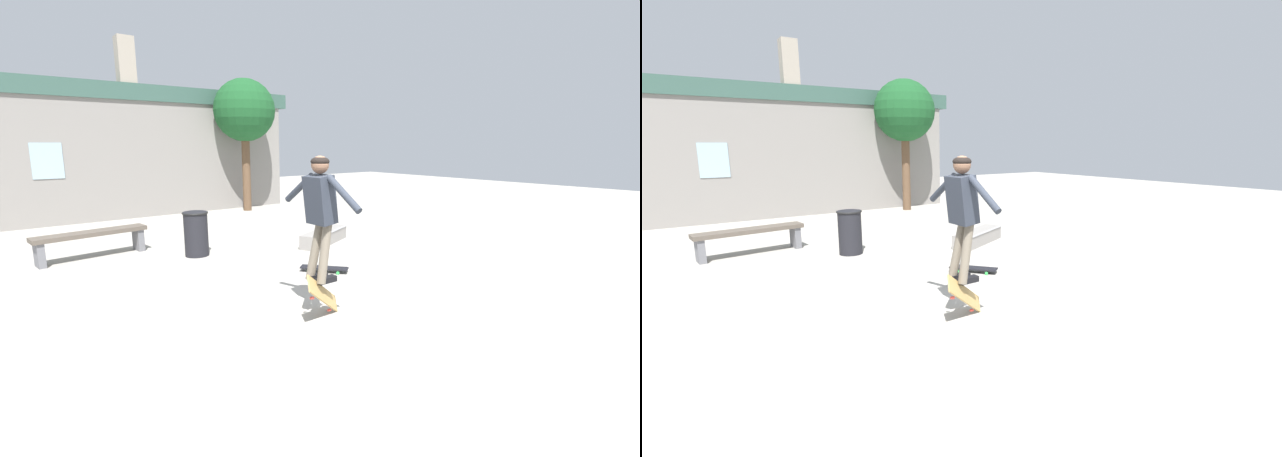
% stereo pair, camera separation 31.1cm
% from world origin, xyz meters
% --- Properties ---
extents(ground_plane, '(40.00, 40.00, 0.00)m').
position_xyz_m(ground_plane, '(0.00, 0.00, 0.00)').
color(ground_plane, '#A39E93').
extents(building_backdrop, '(10.78, 0.52, 4.95)m').
position_xyz_m(building_backdrop, '(0.00, 9.75, 1.97)').
color(building_backdrop, gray).
rests_on(building_backdrop, ground_plane).
extents(tree_right, '(1.89, 1.89, 4.06)m').
position_xyz_m(tree_right, '(3.47, 8.89, 3.07)').
color(tree_right, brown).
rests_on(tree_right, ground_plane).
extents(park_bench, '(1.99, 0.62, 0.51)m').
position_xyz_m(park_bench, '(-1.64, 5.50, 0.38)').
color(park_bench, brown).
rests_on(park_bench, ground_plane).
extents(skate_ledge, '(1.53, 1.02, 0.29)m').
position_xyz_m(skate_ledge, '(2.51, 3.76, 0.14)').
color(skate_ledge, gray).
rests_on(skate_ledge, ground_plane).
extents(trash_bin, '(0.48, 0.48, 0.85)m').
position_xyz_m(trash_bin, '(-0.04, 4.47, 0.45)').
color(trash_bin, black).
rests_on(trash_bin, ground_plane).
extents(skater, '(0.31, 1.34, 1.51)m').
position_xyz_m(skater, '(-0.02, 0.69, 1.38)').
color(skater, '#282D38').
extents(skateboard_flipping, '(0.72, 0.43, 0.65)m').
position_xyz_m(skateboard_flipping, '(-0.02, 0.63, 0.32)').
color(skateboard_flipping, '#AD894C').
extents(skateboard_resting, '(0.67, 0.74, 0.08)m').
position_xyz_m(skateboard_resting, '(1.21, 2.14, 0.07)').
color(skateboard_resting, black).
rests_on(skateboard_resting, ground_plane).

